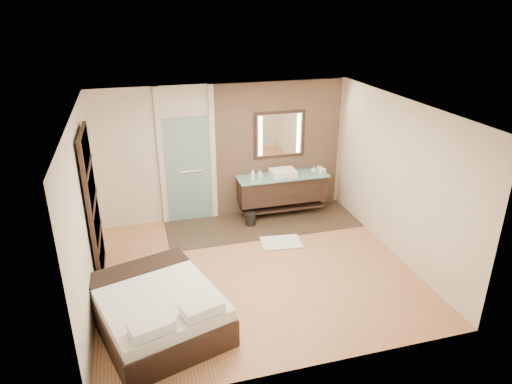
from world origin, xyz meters
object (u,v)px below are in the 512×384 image
object	(u,v)px
bed	(157,309)
mirror_unit	(279,135)
waste_bin	(251,219)
vanity	(282,188)

from	to	relation	value
bed	mirror_unit	bearing A→B (deg)	32.10
mirror_unit	bed	size ratio (longest dim) A/B	0.48
mirror_unit	waste_bin	bearing A→B (deg)	-143.95
mirror_unit	waste_bin	world-z (taller)	mirror_unit
vanity	mirror_unit	size ratio (longest dim) A/B	1.75
mirror_unit	bed	bearing A→B (deg)	-130.93
vanity	mirror_unit	bearing A→B (deg)	90.00
bed	waste_bin	world-z (taller)	bed
vanity	mirror_unit	xyz separation A→B (m)	(0.00, 0.24, 1.07)
vanity	waste_bin	xyz separation A→B (m)	(-0.75, -0.31, -0.45)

